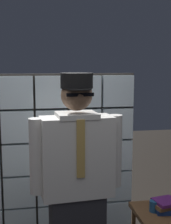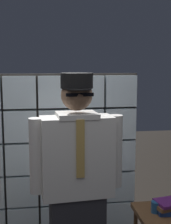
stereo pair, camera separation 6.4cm
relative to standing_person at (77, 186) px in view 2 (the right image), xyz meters
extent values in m
cube|color=silver|center=(-0.44, 0.95, -0.73)|extent=(0.31, 0.08, 0.31)
cube|color=silver|center=(-0.11, 0.95, -0.73)|extent=(0.31, 0.08, 0.31)
cube|color=silver|center=(0.22, 0.95, -0.73)|extent=(0.31, 0.08, 0.31)
cube|color=silver|center=(0.55, 0.95, -0.73)|extent=(0.31, 0.08, 0.31)
cube|color=silver|center=(-0.44, 0.95, -0.40)|extent=(0.31, 0.08, 0.31)
cube|color=silver|center=(-0.11, 0.95, -0.40)|extent=(0.31, 0.08, 0.31)
cube|color=silver|center=(0.22, 0.95, -0.40)|extent=(0.31, 0.08, 0.31)
cube|color=silver|center=(0.55, 0.95, -0.40)|extent=(0.31, 0.08, 0.31)
cube|color=silver|center=(-0.44, 0.95, -0.07)|extent=(0.31, 0.08, 0.31)
cube|color=silver|center=(-0.11, 0.95, -0.07)|extent=(0.31, 0.08, 0.31)
cube|color=silver|center=(0.22, 0.95, -0.07)|extent=(0.31, 0.08, 0.31)
cube|color=silver|center=(0.55, 0.95, -0.07)|extent=(0.31, 0.08, 0.31)
cube|color=silver|center=(-0.44, 0.95, 0.26)|extent=(0.31, 0.08, 0.31)
cube|color=silver|center=(-0.11, 0.95, 0.26)|extent=(0.31, 0.08, 0.31)
cube|color=silver|center=(0.22, 0.95, 0.26)|extent=(0.31, 0.08, 0.31)
cube|color=silver|center=(0.55, 0.95, 0.26)|extent=(0.31, 0.08, 0.31)
cube|color=silver|center=(-0.44, 0.95, 0.59)|extent=(0.31, 0.08, 0.31)
cube|color=silver|center=(-0.11, 0.95, 0.59)|extent=(0.31, 0.08, 0.31)
cube|color=silver|center=(0.22, 0.95, 0.59)|extent=(0.31, 0.08, 0.31)
cube|color=silver|center=(0.55, 0.95, 0.59)|extent=(0.31, 0.08, 0.31)
cube|color=#38332D|center=(-0.11, 1.00, -0.07)|extent=(1.67, 0.02, 1.67)
cube|color=silver|center=(0.00, 0.00, 0.22)|extent=(0.52, 0.26, 0.57)
cube|color=tan|center=(0.01, -0.11, 0.30)|extent=(0.06, 0.01, 0.40)
cube|color=silver|center=(0.00, 0.00, 0.52)|extent=(0.30, 0.25, 0.04)
sphere|color=#846047|center=(0.00, 0.00, 0.66)|extent=(0.22, 0.22, 0.22)
ellipsoid|color=black|center=(0.00, -0.05, 0.62)|extent=(0.15, 0.09, 0.10)
cube|color=black|center=(0.01, -0.10, 0.67)|extent=(0.19, 0.03, 0.02)
cylinder|color=black|center=(0.01, -0.08, 0.70)|extent=(0.18, 0.18, 0.01)
cylinder|color=black|center=(0.00, 0.00, 0.76)|extent=(0.22, 0.22, 0.10)
cylinder|color=silver|center=(0.28, 0.03, 0.24)|extent=(0.11, 0.11, 0.53)
cylinder|color=silver|center=(-0.28, -0.02, 0.24)|extent=(0.11, 0.11, 0.53)
cube|color=brown|center=(0.80, 0.22, -0.39)|extent=(0.52, 0.52, 0.04)
cube|color=navy|center=(0.80, 0.24, -0.35)|extent=(0.21, 0.18, 0.04)
cube|color=brown|center=(0.80, 0.24, -0.31)|extent=(0.26, 0.18, 0.03)
cube|color=#591E66|center=(0.79, 0.24, -0.28)|extent=(0.22, 0.22, 0.03)
cylinder|color=navy|center=(0.69, 0.26, -0.32)|extent=(0.08, 0.08, 0.09)
torus|color=navy|center=(0.75, 0.26, -0.32)|extent=(0.06, 0.01, 0.06)
camera|label=1|loc=(-0.32, -2.24, 0.89)|focal=53.02mm
camera|label=2|loc=(-0.26, -2.25, 0.89)|focal=53.02mm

